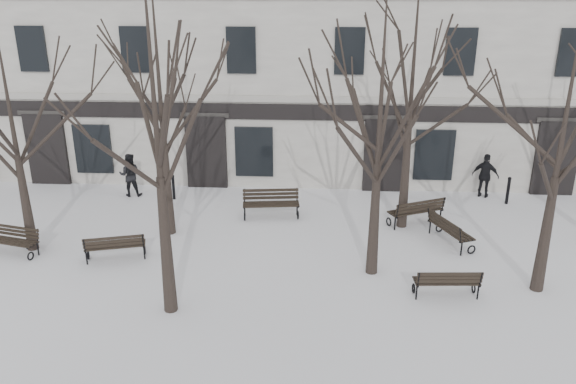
# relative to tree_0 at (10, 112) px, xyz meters

# --- Properties ---
(ground) EXTENTS (100.00, 100.00, 0.00)m
(ground) POSITION_rel_tree_0_xyz_m (7.76, -1.91, -4.28)
(ground) COLOR white
(ground) RESTS_ON ground
(building) EXTENTS (40.40, 10.20, 11.40)m
(building) POSITION_rel_tree_0_xyz_m (7.76, 11.05, 1.23)
(building) COLOR silver
(building) RESTS_ON ground
(tree_0) EXTENTS (4.80, 4.80, 6.85)m
(tree_0) POSITION_rel_tree_0_xyz_m (0.00, 0.00, 0.00)
(tree_0) COLOR black
(tree_0) RESTS_ON ground
(tree_1) EXTENTS (5.84, 5.84, 8.34)m
(tree_1) POSITION_rel_tree_0_xyz_m (5.16, -3.18, 0.94)
(tree_1) COLOR black
(tree_1) RESTS_ON ground
(tree_2) EXTENTS (5.38, 5.38, 7.68)m
(tree_2) POSITION_rel_tree_0_xyz_m (10.31, -0.86, 0.52)
(tree_2) COLOR black
(tree_2) RESTS_ON ground
(tree_3) EXTENTS (5.28, 5.28, 7.54)m
(tree_3) POSITION_rel_tree_0_xyz_m (14.64, -1.55, 0.43)
(tree_3) COLOR black
(tree_3) RESTS_ON ground
(tree_4) EXTENTS (5.76, 5.76, 8.23)m
(tree_4) POSITION_rel_tree_0_xyz_m (3.93, 1.45, 0.86)
(tree_4) COLOR black
(tree_4) RESTS_ON ground
(tree_5) EXTENTS (5.82, 5.82, 8.31)m
(tree_5) POSITION_rel_tree_0_xyz_m (11.57, 2.51, 0.92)
(tree_5) COLOR black
(tree_5) RESTS_ON ground
(bench_0) EXTENTS (1.73, 0.96, 0.83)m
(bench_0) POSITION_rel_tree_0_xyz_m (-0.40, -0.35, -3.83)
(bench_0) COLOR black
(bench_0) RESTS_ON ground
(bench_1) EXTENTS (1.81, 1.06, 0.87)m
(bench_1) POSITION_rel_tree_0_xyz_m (2.84, -0.59, -3.81)
(bench_1) COLOR black
(bench_1) RESTS_ON ground
(bench_2) EXTENTS (1.71, 0.73, 0.84)m
(bench_2) POSITION_rel_tree_0_xyz_m (12.14, -2.11, -3.82)
(bench_2) COLOR black
(bench_2) RESTS_ON ground
(bench_3) EXTENTS (2.02, 0.95, 0.98)m
(bench_3) POSITION_rel_tree_0_xyz_m (7.10, 3.02, -3.75)
(bench_3) COLOR black
(bench_3) RESTS_ON ground
(bench_4) EXTENTS (1.99, 1.43, 0.96)m
(bench_4) POSITION_rel_tree_0_xyz_m (12.07, 2.64, -3.76)
(bench_4) COLOR black
(bench_4) RESTS_ON ground
(bench_5) EXTENTS (1.29, 1.90, 0.92)m
(bench_5) POSITION_rel_tree_0_xyz_m (12.85, 1.20, -3.78)
(bench_5) COLOR black
(bench_5) RESTS_ON ground
(bollard_a) EXTENTS (0.13, 0.13, 0.98)m
(bollard_a) POSITION_rel_tree_0_xyz_m (3.25, 4.54, -3.76)
(bollard_a) COLOR black
(bollard_a) RESTS_ON ground
(bollard_b) EXTENTS (0.14, 0.14, 1.06)m
(bollard_b) POSITION_rel_tree_0_xyz_m (15.74, 4.86, -3.72)
(bollard_b) COLOR black
(bollard_b) RESTS_ON ground
(pedestrian_b) EXTENTS (0.89, 0.73, 1.68)m
(pedestrian_b) POSITION_rel_tree_0_xyz_m (1.50, 4.83, -4.28)
(pedestrian_b) COLOR black
(pedestrian_b) RESTS_ON ground
(pedestrian_c) EXTENTS (1.08, 0.81, 1.71)m
(pedestrian_c) POSITION_rel_tree_0_xyz_m (15.06, 5.56, -4.28)
(pedestrian_c) COLOR black
(pedestrian_c) RESTS_ON ground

